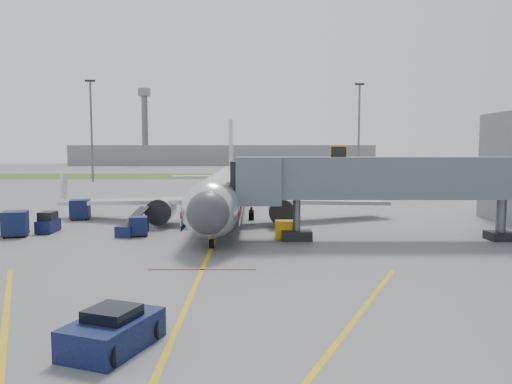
{
  "coord_description": "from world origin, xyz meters",
  "views": [
    {
      "loc": [
        2.92,
        -31.2,
        6.71
      ],
      "look_at": [
        3.03,
        8.97,
        3.2
      ],
      "focal_mm": 35.0,
      "sensor_mm": 36.0,
      "label": 1
    }
  ],
  "objects_px": {
    "baggage_tug": "(48,223)",
    "belt_loader": "(133,228)",
    "airliner": "(224,192)",
    "pushback_tug": "(113,331)"
  },
  "relations": [
    {
      "from": "airliner",
      "to": "pushback_tug",
      "type": "distance_m",
      "value": 30.32
    },
    {
      "from": "airliner",
      "to": "belt_loader",
      "type": "relative_size",
      "value": 8.59
    },
    {
      "from": "baggage_tug",
      "to": "belt_loader",
      "type": "xyz_separation_m",
      "value": [
        7.02,
        -0.99,
        -0.25
      ]
    },
    {
      "from": "pushback_tug",
      "to": "baggage_tug",
      "type": "relative_size",
      "value": 1.63
    },
    {
      "from": "pushback_tug",
      "to": "baggage_tug",
      "type": "bearing_deg",
      "value": 116.83
    },
    {
      "from": "baggage_tug",
      "to": "belt_loader",
      "type": "height_order",
      "value": "belt_loader"
    },
    {
      "from": "airliner",
      "to": "pushback_tug",
      "type": "relative_size",
      "value": 9.12
    },
    {
      "from": "airliner",
      "to": "belt_loader",
      "type": "bearing_deg",
      "value": -130.5
    },
    {
      "from": "airliner",
      "to": "baggage_tug",
      "type": "height_order",
      "value": "airliner"
    },
    {
      "from": "airliner",
      "to": "baggage_tug",
      "type": "distance_m",
      "value": 15.4
    }
  ]
}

